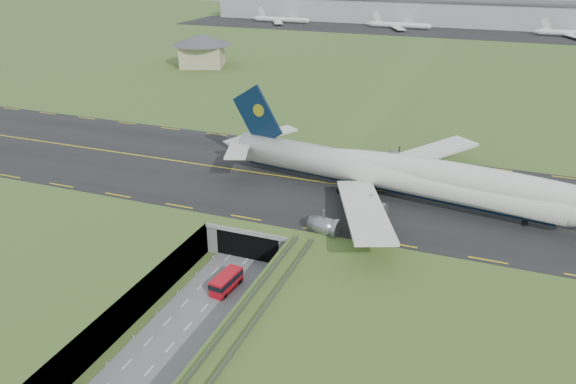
% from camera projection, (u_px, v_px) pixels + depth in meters
% --- Properties ---
extents(ground, '(900.00, 900.00, 0.00)m').
position_uv_depth(ground, '(228.00, 282.00, 93.75)').
color(ground, '#415F26').
rests_on(ground, ground).
extents(airfield_deck, '(800.00, 800.00, 6.00)m').
position_uv_depth(airfield_deck, '(227.00, 267.00, 92.54)').
color(airfield_deck, gray).
rests_on(airfield_deck, ground).
extents(trench_road, '(12.00, 75.00, 0.20)m').
position_uv_depth(trench_road, '(206.00, 307.00, 87.30)').
color(trench_road, slate).
rests_on(trench_road, ground).
extents(taxiway, '(800.00, 44.00, 0.18)m').
position_uv_depth(taxiway, '(296.00, 179.00, 119.48)').
color(taxiway, black).
rests_on(taxiway, airfield_deck).
extents(tunnel_portal, '(17.00, 22.30, 6.00)m').
position_uv_depth(tunnel_portal, '(266.00, 222.00, 106.68)').
color(tunnel_portal, gray).
rests_on(tunnel_portal, ground).
extents(guideway, '(3.00, 53.00, 7.05)m').
position_uv_depth(guideway, '(236.00, 341.00, 71.67)').
color(guideway, '#A8A8A3').
rests_on(guideway, ground).
extents(jumbo_jet, '(90.80, 58.58, 19.60)m').
position_uv_depth(jumbo_jet, '(418.00, 178.00, 106.20)').
color(jumbo_jet, silver).
rests_on(jumbo_jet, ground).
extents(shuttle_tram, '(3.15, 6.91, 2.76)m').
position_uv_depth(shuttle_tram, '(226.00, 282.00, 91.13)').
color(shuttle_tram, '#B70C17').
rests_on(shuttle_tram, ground).
extents(service_building, '(30.71, 30.71, 13.12)m').
position_uv_depth(service_building, '(202.00, 47.00, 227.69)').
color(service_building, tan).
rests_on(service_building, ground).
extents(cargo_terminal, '(320.00, 67.00, 15.60)m').
position_uv_depth(cargo_terminal, '(446.00, 12.00, 343.94)').
color(cargo_terminal, '#B2B2B2').
rests_on(cargo_terminal, ground).
extents(distant_hills, '(700.00, 91.00, 60.00)m').
position_uv_depth(distant_hills, '(547.00, 22.00, 441.56)').
color(distant_hills, slate).
rests_on(distant_hills, ground).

